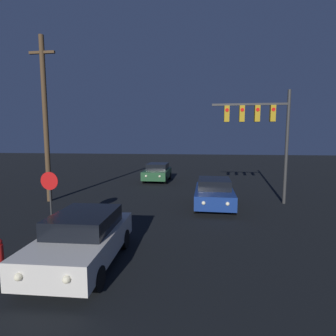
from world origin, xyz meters
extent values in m
cube|color=beige|center=(-2.03, 7.41, 0.66)|extent=(2.09, 4.15, 0.70)
cube|color=black|center=(-2.03, 7.62, 1.27)|extent=(1.74, 2.21, 0.51)
cylinder|color=black|center=(-1.08, 6.17, 0.31)|extent=(0.24, 0.63, 0.63)
cylinder|color=black|center=(-2.90, 6.12, 0.31)|extent=(0.24, 0.63, 0.63)
cylinder|color=black|center=(-1.15, 8.71, 0.31)|extent=(0.24, 0.63, 0.63)
cylinder|color=black|center=(-2.97, 8.66, 0.31)|extent=(0.24, 0.63, 0.63)
sphere|color=#F9EFC6|center=(-1.42, 5.36, 0.73)|extent=(0.18, 0.18, 0.18)
sphere|color=#F9EFC6|center=(-2.51, 5.33, 0.73)|extent=(0.18, 0.18, 0.18)
cube|color=navy|center=(2.15, 14.39, 0.66)|extent=(2.07, 4.14, 0.70)
cube|color=black|center=(2.16, 14.60, 1.27)|extent=(1.73, 2.20, 0.51)
cylinder|color=black|center=(3.03, 13.10, 0.31)|extent=(0.23, 0.63, 0.63)
cylinder|color=black|center=(1.21, 13.14, 0.31)|extent=(0.23, 0.63, 0.63)
cylinder|color=black|center=(3.09, 15.64, 0.31)|extent=(0.23, 0.63, 0.63)
cylinder|color=black|center=(1.27, 15.68, 0.31)|extent=(0.23, 0.63, 0.63)
sphere|color=#F9EFC6|center=(2.65, 12.31, 0.73)|extent=(0.18, 0.18, 0.18)
sphere|color=#F9EFC6|center=(1.56, 12.34, 0.73)|extent=(0.18, 0.18, 0.18)
cube|color=#1E4728|center=(-2.25, 22.50, 0.66)|extent=(2.02, 4.12, 0.70)
cube|color=black|center=(-2.25, 22.71, 1.27)|extent=(1.70, 2.18, 0.51)
cylinder|color=black|center=(-1.35, 21.22, 0.31)|extent=(0.22, 0.63, 0.63)
cylinder|color=black|center=(-3.17, 21.24, 0.31)|extent=(0.22, 0.63, 0.63)
cylinder|color=black|center=(-1.33, 23.76, 0.31)|extent=(0.22, 0.63, 0.63)
cylinder|color=black|center=(-3.15, 23.78, 0.31)|extent=(0.22, 0.63, 0.63)
sphere|color=#F9EFC6|center=(-1.73, 20.43, 0.73)|extent=(0.18, 0.18, 0.18)
sphere|color=#F9EFC6|center=(-2.82, 20.44, 0.73)|extent=(0.18, 0.18, 0.18)
cylinder|color=#2D2D2D|center=(6.17, 15.72, 3.17)|extent=(0.18, 0.18, 6.34)
cube|color=#2D2D2D|center=(4.09, 15.72, 5.58)|extent=(4.16, 0.12, 0.12)
cube|color=#A57F14|center=(5.34, 15.72, 5.07)|extent=(0.28, 0.28, 0.90)
cylinder|color=red|center=(5.34, 15.57, 5.27)|extent=(0.20, 0.02, 0.20)
cube|color=#A57F14|center=(4.50, 15.72, 5.07)|extent=(0.28, 0.28, 0.90)
cylinder|color=red|center=(4.50, 15.57, 5.27)|extent=(0.20, 0.02, 0.20)
cube|color=#A57F14|center=(3.67, 15.72, 5.07)|extent=(0.28, 0.28, 0.90)
cylinder|color=red|center=(3.67, 15.57, 5.27)|extent=(0.20, 0.02, 0.20)
cube|color=#A57F14|center=(2.84, 15.72, 5.07)|extent=(0.28, 0.28, 0.90)
cylinder|color=red|center=(2.84, 15.57, 5.27)|extent=(0.20, 0.02, 0.20)
cylinder|color=#2D2D2D|center=(-4.58, 10.07, 1.19)|extent=(0.07, 0.07, 2.38)
cylinder|color=red|center=(-4.58, 10.05, 2.02)|extent=(0.73, 0.03, 0.73)
cylinder|color=#4C3823|center=(-7.45, 14.66, 4.70)|extent=(0.28, 0.28, 9.39)
cube|color=#4C3823|center=(-7.45, 14.66, 8.45)|extent=(1.50, 0.14, 0.14)
camera|label=1|loc=(1.35, 0.40, 3.73)|focal=28.00mm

